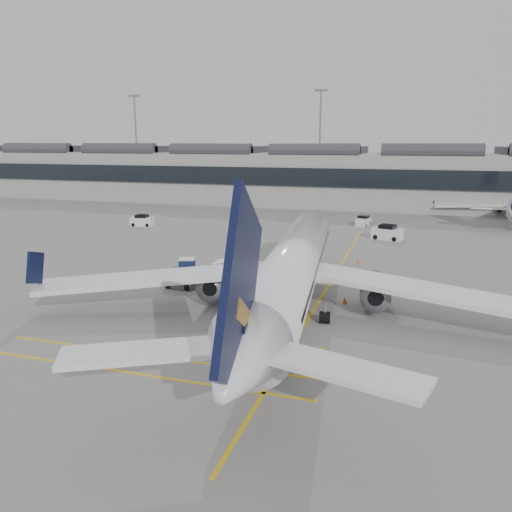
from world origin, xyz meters
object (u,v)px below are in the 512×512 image
(belt_loader, at_px, (318,276))
(ramp_agent_b, at_px, (265,292))
(pushback_tug, at_px, (182,280))
(airliner_main, at_px, (291,270))
(baggage_cart_a, at_px, (224,272))
(ramp_agent_a, at_px, (257,278))

(belt_loader, bearing_deg, ramp_agent_b, -128.34)
(belt_loader, distance_m, pushback_tug, 13.20)
(airliner_main, distance_m, pushback_tug, 12.21)
(airliner_main, height_order, ramp_agent_b, airliner_main)
(baggage_cart_a, xyz_separation_m, ramp_agent_b, (5.44, -4.36, -0.17))
(baggage_cart_a, bearing_deg, ramp_agent_a, 7.57)
(belt_loader, bearing_deg, baggage_cart_a, -174.68)
(airliner_main, xyz_separation_m, pushback_tug, (-11.33, 3.60, -2.80))
(airliner_main, height_order, ramp_agent_a, airliner_main)
(airliner_main, distance_m, belt_loader, 10.10)
(belt_loader, xyz_separation_m, baggage_cart_a, (-8.51, -3.48, 0.58))
(baggage_cart_a, height_order, ramp_agent_b, baggage_cart_a)
(airliner_main, relative_size, pushback_tug, 15.15)
(ramp_agent_a, height_order, pushback_tug, ramp_agent_a)
(ramp_agent_b, bearing_deg, ramp_agent_a, -73.73)
(belt_loader, xyz_separation_m, ramp_agent_a, (-4.92, -4.22, 0.49))
(baggage_cart_a, bearing_deg, ramp_agent_b, -19.46)
(baggage_cart_a, relative_size, pushback_tug, 0.79)
(airliner_main, xyz_separation_m, ramp_agent_b, (-2.67, 1.80, -2.59))
(pushback_tug, bearing_deg, airliner_main, -12.30)
(belt_loader, xyz_separation_m, ramp_agent_b, (-3.08, -7.84, 0.40))
(airliner_main, bearing_deg, belt_loader, 81.35)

